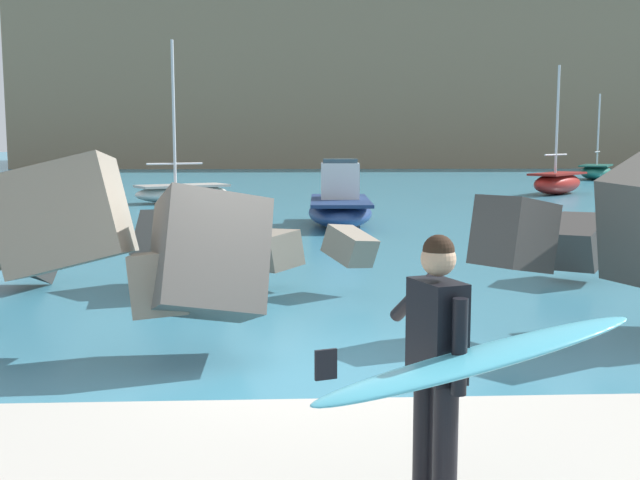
% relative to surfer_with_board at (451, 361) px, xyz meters
% --- Properties ---
extents(ground_plane, '(400.00, 400.00, 0.00)m').
position_rel_surfer_with_board_xyz_m(ground_plane, '(-1.03, 4.17, -1.28)').
color(ground_plane, teal).
extents(breakwater_jetty, '(31.64, 8.04, 2.95)m').
position_rel_surfer_with_board_xyz_m(breakwater_jetty, '(-1.07, 5.81, -0.05)').
color(breakwater_jetty, '#605B56').
rests_on(breakwater_jetty, ground).
extents(surfer_with_board, '(2.09, 1.42, 1.78)m').
position_rel_surfer_with_board_xyz_m(surfer_with_board, '(0.00, 0.00, 0.00)').
color(surfer_with_board, black).
rests_on(surfer_with_board, walkway_path).
extents(boat_near_centre, '(4.12, 5.35, 5.89)m').
position_rel_surfer_with_board_xyz_m(boat_near_centre, '(20.71, 47.98, -0.72)').
color(boat_near_centre, '#1E6656').
rests_on(boat_near_centre, ground).
extents(boat_near_right, '(2.16, 5.13, 2.04)m').
position_rel_surfer_with_board_xyz_m(boat_near_right, '(0.75, 19.19, -0.65)').
color(boat_near_right, navy).
rests_on(boat_near_right, ground).
extents(boat_mid_left, '(4.46, 3.52, 6.76)m').
position_rel_surfer_with_board_xyz_m(boat_mid_left, '(-5.29, 28.39, -0.81)').
color(boat_mid_left, beige).
rests_on(boat_mid_left, ground).
extents(boat_mid_centre, '(4.16, 4.43, 6.25)m').
position_rel_surfer_with_board_xyz_m(boat_mid_centre, '(12.56, 32.95, -0.68)').
color(boat_mid_centre, maroon).
rests_on(boat_mid_centre, ground).
extents(headland_bluff, '(91.15, 42.85, 18.64)m').
position_rel_surfer_with_board_xyz_m(headland_bluff, '(17.53, 90.87, 8.06)').
color(headland_bluff, '#847056').
rests_on(headland_bluff, ground).
extents(station_building_east, '(5.67, 4.92, 4.56)m').
position_rel_surfer_with_board_xyz_m(station_building_east, '(3.17, 98.33, 19.65)').
color(station_building_east, beige).
rests_on(station_building_east, headland_bluff).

